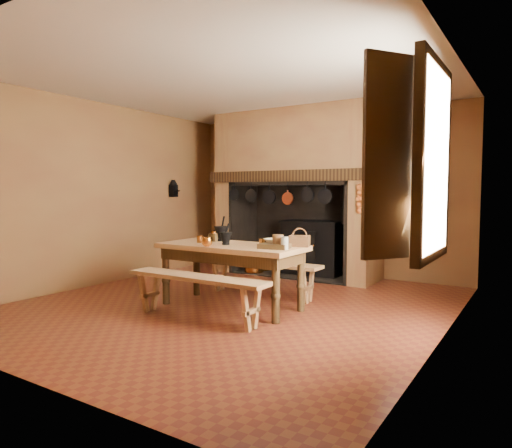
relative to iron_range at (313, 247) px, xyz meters
The scene contains 28 objects.
floor 2.50m from the iron_range, 89.02° to the right, with size 5.50×5.50×0.00m, color #622E17.
ceiling 3.37m from the iron_range, 89.02° to the right, with size 5.50×5.50×0.00m, color silver.
back_wall 0.97m from the iron_range, 82.10° to the left, with size 5.00×0.02×2.80m, color olive.
wall_left 3.59m from the iron_range, 135.12° to the right, with size 0.02×5.50×2.80m, color olive.
wall_right 3.65m from the iron_range, 43.91° to the right, with size 0.02×5.50×2.80m, color olive.
wall_front 5.28m from the iron_range, 89.54° to the right, with size 5.00×0.02×2.80m, color olive.
chimney_breast 1.36m from the iron_range, 151.95° to the right, with size 2.95×0.96×2.80m.
iron_range is the anchor object (origin of this frame).
hearth_pans 1.10m from the iron_range, 167.25° to the right, with size 0.51×0.62×0.20m.
hanging_pans 1.12m from the iron_range, 115.02° to the right, with size 1.92×0.29×0.27m.
onion_string 1.49m from the iron_range, 32.25° to the right, with size 0.12×0.10×0.46m, color #A9541F, non-canonical shape.
herb_bunch 1.65m from the iron_range, 28.28° to the right, with size 0.20×0.20×0.35m, color brown.
window 3.91m from the iron_range, 49.98° to the right, with size 0.39×1.75×1.76m.
wall_coffee_mill 2.74m from the iron_range, 159.32° to the right, with size 0.23×0.16×0.31m.
work_table 2.58m from the iron_range, 87.71° to the right, with size 1.82×0.81×0.79m.
bench_front 3.24m from the iron_range, 88.18° to the right, with size 1.79×0.31×0.50m.
bench_back 1.87m from the iron_range, 86.85° to the right, with size 1.73×0.30×0.49m.
mortar_large 2.38m from the iron_range, 95.30° to the right, with size 0.19×0.19×0.33m.
mortar_small 2.68m from the iron_range, 88.24° to the right, with size 0.16×0.16×0.26m.
coffee_grinder 2.45m from the iron_range, 96.87° to the right, with size 0.15×0.11×0.16m.
brass_mug_a 2.68m from the iron_range, 97.31° to the right, with size 0.08×0.08×0.09m, color #B46F29.
brass_mug_b 2.51m from the iron_range, 79.15° to the right, with size 0.07×0.07×0.08m, color #B46F29.
mixing_bowl 2.47m from the iron_range, 74.29° to the right, with size 0.34×0.34×0.08m, color beige.
stoneware_crock 2.77m from the iron_range, 73.15° to the right, with size 0.13×0.13×0.16m, color brown.
glass_jar 2.85m from the iron_range, 71.22° to the right, with size 0.08×0.08×0.14m, color beige.
wicker_basket 2.51m from the iron_range, 68.51° to the right, with size 0.27×0.22×0.22m.
wooden_tray 2.77m from the iron_range, 73.94° to the right, with size 0.33×0.24×0.06m, color #342210.
brass_cup 2.91m from the iron_range, 90.35° to the right, with size 0.13×0.13×0.10m, color #B46F29.
Camera 1 is at (3.30, -4.66, 1.43)m, focal length 32.00 mm.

